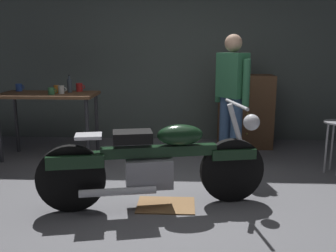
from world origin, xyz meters
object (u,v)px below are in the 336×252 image
(mug_green_speckled, at_px, (51,91))
(bottle, at_px, (70,85))
(person_standing, at_px, (232,94))
(mug_red_diner, at_px, (79,87))
(mug_blue_enamel, at_px, (19,87))
(mug_white_ceramic, at_px, (61,90))
(wooden_dresser, at_px, (245,111))
(mug_orange_travel, at_px, (57,89))
(motorcycle, at_px, (156,161))

(mug_green_speckled, bearing_deg, bottle, 55.62)
(person_standing, bearing_deg, mug_red_diner, 41.04)
(person_standing, distance_m, bottle, 2.19)
(mug_blue_enamel, relative_size, mug_white_ceramic, 1.06)
(wooden_dresser, distance_m, mug_white_ceramic, 2.71)
(mug_green_speckled, relative_size, mug_orange_travel, 1.04)
(mug_white_ceramic, bearing_deg, bottle, 65.47)
(motorcycle, bearing_deg, wooden_dresser, 51.02)
(mug_green_speckled, bearing_deg, mug_orange_travel, 88.68)
(person_standing, xyz_separation_m, mug_green_speckled, (-2.35, -0.01, 0.02))
(mug_blue_enamel, xyz_separation_m, bottle, (0.76, -0.11, 0.05))
(wooden_dresser, relative_size, mug_white_ceramic, 9.59)
(mug_green_speckled, bearing_deg, motorcycle, -43.58)
(person_standing, bearing_deg, motorcycle, 109.56)
(motorcycle, bearing_deg, mug_green_speckled, 124.90)
(person_standing, bearing_deg, wooden_dresser, -59.44)
(mug_green_speckled, xyz_separation_m, mug_white_ceramic, (0.10, 0.10, 0.01))
(mug_red_diner, xyz_separation_m, mug_orange_travel, (-0.26, -0.17, -0.01))
(motorcycle, height_order, mug_white_ceramic, mug_white_ceramic)
(mug_green_speckled, xyz_separation_m, mug_red_diner, (0.27, 0.37, 0.01))
(person_standing, relative_size, mug_white_ceramic, 14.56)
(mug_red_diner, height_order, mug_white_ceramic, mug_red_diner)
(motorcycle, distance_m, mug_white_ceramic, 2.11)
(person_standing, height_order, mug_blue_enamel, person_standing)
(mug_green_speckled, height_order, mug_blue_enamel, mug_blue_enamel)
(mug_orange_travel, xyz_separation_m, bottle, (0.16, 0.05, 0.05))
(mug_blue_enamel, height_order, mug_white_ceramic, mug_white_ceramic)
(mug_orange_travel, relative_size, mug_white_ceramic, 0.97)
(mug_blue_enamel, distance_m, bottle, 0.77)
(mug_green_speckled, relative_size, mug_red_diner, 0.93)
(wooden_dresser, bearing_deg, mug_red_diner, -168.25)
(wooden_dresser, height_order, mug_green_speckled, wooden_dresser)
(mug_red_diner, relative_size, mug_white_ceramic, 1.09)
(person_standing, height_order, wooden_dresser, person_standing)
(mug_blue_enamel, bearing_deg, mug_white_ceramic, -20.59)
(motorcycle, relative_size, mug_blue_enamel, 17.73)
(person_standing, height_order, mug_white_ceramic, person_standing)
(mug_blue_enamel, bearing_deg, mug_orange_travel, -14.95)
(mug_green_speckled, bearing_deg, mug_red_diner, 54.16)
(mug_red_diner, bearing_deg, mug_blue_enamel, -179.02)
(motorcycle, distance_m, bottle, 2.18)
(motorcycle, bearing_deg, person_standing, 47.10)
(mug_red_diner, height_order, mug_blue_enamel, mug_red_diner)
(mug_green_speckled, relative_size, mug_blue_enamel, 0.95)
(wooden_dresser, bearing_deg, mug_green_speckled, -161.94)
(motorcycle, bearing_deg, mug_blue_enamel, 128.04)
(mug_green_speckled, height_order, bottle, bottle)
(motorcycle, xyz_separation_m, mug_green_speckled, (-1.48, 1.41, 0.50))
(motorcycle, bearing_deg, bottle, 116.89)
(mug_blue_enamel, distance_m, mug_white_ceramic, 0.74)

